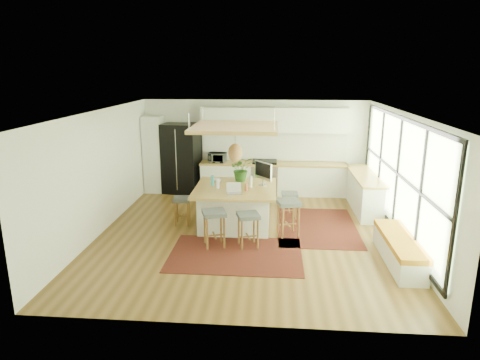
# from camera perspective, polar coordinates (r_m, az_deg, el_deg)

# --- Properties ---
(floor) EXTENTS (7.00, 7.00, 0.00)m
(floor) POSITION_cam_1_polar(r_m,az_deg,el_deg) (9.50, 0.97, -7.23)
(floor) COLOR brown
(floor) RESTS_ON ground
(ceiling) EXTENTS (7.00, 7.00, 0.00)m
(ceiling) POSITION_cam_1_polar(r_m,az_deg,el_deg) (8.85, 1.04, 9.21)
(ceiling) COLOR white
(ceiling) RESTS_ON ground
(wall_back) EXTENTS (6.50, 0.00, 6.50)m
(wall_back) POSITION_cam_1_polar(r_m,az_deg,el_deg) (12.50, 2.04, 4.58)
(wall_back) COLOR white
(wall_back) RESTS_ON ground
(wall_front) EXTENTS (6.50, 0.00, 6.50)m
(wall_front) POSITION_cam_1_polar(r_m,az_deg,el_deg) (5.76, -1.26, -7.74)
(wall_front) COLOR white
(wall_front) RESTS_ON ground
(wall_left) EXTENTS (0.00, 7.00, 7.00)m
(wall_left) POSITION_cam_1_polar(r_m,az_deg,el_deg) (9.83, -18.27, 1.04)
(wall_left) COLOR white
(wall_left) RESTS_ON ground
(wall_right) EXTENTS (0.00, 7.00, 7.00)m
(wall_right) POSITION_cam_1_polar(r_m,az_deg,el_deg) (9.45, 21.06, 0.27)
(wall_right) COLOR white
(wall_right) RESTS_ON ground
(window_wall) EXTENTS (0.10, 6.20, 2.60)m
(window_wall) POSITION_cam_1_polar(r_m,az_deg,el_deg) (9.43, 20.92, 0.57)
(window_wall) COLOR black
(window_wall) RESTS_ON wall_right
(pantry) EXTENTS (0.55, 0.60, 2.25)m
(pantry) POSITION_cam_1_polar(r_m,az_deg,el_deg) (12.71, -11.48, 3.43)
(pantry) COLOR silver
(pantry) RESTS_ON floor
(back_counter_base) EXTENTS (4.20, 0.60, 0.88)m
(back_counter_base) POSITION_cam_1_polar(r_m,az_deg,el_deg) (12.37, 4.47, 0.12)
(back_counter_base) COLOR silver
(back_counter_base) RESTS_ON floor
(back_counter_top) EXTENTS (4.24, 0.64, 0.05)m
(back_counter_top) POSITION_cam_1_polar(r_m,az_deg,el_deg) (12.26, 4.52, 2.20)
(back_counter_top) COLOR #A38139
(back_counter_top) RESTS_ON back_counter_base
(backsplash) EXTENTS (4.20, 0.02, 0.80)m
(backsplash) POSITION_cam_1_polar(r_m,az_deg,el_deg) (12.47, 4.56, 4.51)
(backsplash) COLOR white
(backsplash) RESTS_ON wall_back
(upper_cabinets) EXTENTS (4.20, 0.34, 0.70)m
(upper_cabinets) POSITION_cam_1_polar(r_m,az_deg,el_deg) (12.19, 4.64, 8.08)
(upper_cabinets) COLOR silver
(upper_cabinets) RESTS_ON wall_back
(range) EXTENTS (0.76, 0.62, 1.00)m
(range) POSITION_cam_1_polar(r_m,az_deg,el_deg) (12.36, 3.32, 0.41)
(range) COLOR #A5A5AA
(range) RESTS_ON floor
(right_counter_base) EXTENTS (0.60, 2.50, 0.88)m
(right_counter_base) POSITION_cam_1_polar(r_m,az_deg,el_deg) (11.48, 16.41, -1.61)
(right_counter_base) COLOR silver
(right_counter_base) RESTS_ON floor
(right_counter_top) EXTENTS (0.64, 2.54, 0.05)m
(right_counter_top) POSITION_cam_1_polar(r_m,az_deg,el_deg) (11.36, 16.58, 0.61)
(right_counter_top) COLOR #A38139
(right_counter_top) RESTS_ON right_counter_base
(window_bench) EXTENTS (0.52, 2.00, 0.50)m
(window_bench) POSITION_cam_1_polar(r_m,az_deg,el_deg) (8.62, 20.64, -8.79)
(window_bench) COLOR silver
(window_bench) RESTS_ON floor
(ceiling_panel) EXTENTS (1.86, 1.86, 0.80)m
(ceiling_panel) POSITION_cam_1_polar(r_m,az_deg,el_deg) (9.35, -0.66, 5.49)
(ceiling_panel) COLOR #A38139
(ceiling_panel) RESTS_ON ceiling
(rug_near) EXTENTS (2.60, 1.80, 0.01)m
(rug_near) POSITION_cam_1_polar(r_m,az_deg,el_deg) (8.48, -0.58, -10.00)
(rug_near) COLOR black
(rug_near) RESTS_ON floor
(rug_right) EXTENTS (1.80, 2.60, 0.01)m
(rug_right) POSITION_cam_1_polar(r_m,az_deg,el_deg) (10.04, 10.32, -6.19)
(rug_right) COLOR black
(rug_right) RESTS_ON floor
(fridge) EXTENTS (1.13, 0.95, 2.04)m
(fridge) POSITION_cam_1_polar(r_m,az_deg,el_deg) (12.54, -7.86, 2.50)
(fridge) COLOR black
(fridge) RESTS_ON floor
(island) EXTENTS (1.85, 1.85, 0.93)m
(island) POSITION_cam_1_polar(r_m,az_deg,el_deg) (9.82, -0.60, -3.59)
(island) COLOR #A38139
(island) RESTS_ON floor
(stool_near_left) EXTENTS (0.57, 0.57, 0.77)m
(stool_near_left) POSITION_cam_1_polar(r_m,az_deg,el_deg) (8.74, -3.48, -6.75)
(stool_near_left) COLOR #414748
(stool_near_left) RESTS_ON floor
(stool_near_right) EXTENTS (0.53, 0.53, 0.72)m
(stool_near_right) POSITION_cam_1_polar(r_m,az_deg,el_deg) (8.70, 1.10, -6.82)
(stool_near_right) COLOR #414748
(stool_near_right) RESTS_ON floor
(stool_right_front) EXTENTS (0.58, 0.58, 0.80)m
(stool_right_front) POSITION_cam_1_polar(r_m,az_deg,el_deg) (9.35, 6.50, -5.36)
(stool_right_front) COLOR #414748
(stool_right_front) RESTS_ON floor
(stool_right_back) EXTENTS (0.40, 0.40, 0.65)m
(stool_right_back) POSITION_cam_1_polar(r_m,az_deg,el_deg) (10.38, 6.70, -3.30)
(stool_right_back) COLOR #414748
(stool_right_back) RESTS_ON floor
(stool_left_side) EXTENTS (0.42, 0.42, 0.66)m
(stool_left_side) POSITION_cam_1_polar(r_m,az_deg,el_deg) (10.02, -7.80, -4.02)
(stool_left_side) COLOR #414748
(stool_left_side) RESTS_ON floor
(laptop) EXTENTS (0.38, 0.39, 0.24)m
(laptop) POSITION_cam_1_polar(r_m,az_deg,el_deg) (9.15, -0.79, -1.13)
(laptop) COLOR #A5A5AA
(laptop) RESTS_ON island
(monitor) EXTENTS (0.55, 0.60, 0.56)m
(monitor) POSITION_cam_1_polar(r_m,az_deg,el_deg) (9.81, 3.14, 0.78)
(monitor) COLOR #A5A5AA
(monitor) RESTS_ON island
(microwave) EXTENTS (0.52, 0.32, 0.34)m
(microwave) POSITION_cam_1_polar(r_m,az_deg,el_deg) (12.31, -3.08, 3.20)
(microwave) COLOR #A5A5AA
(microwave) RESTS_ON back_counter_top
(island_plant) EXTENTS (0.66, 0.70, 0.46)m
(island_plant) POSITION_cam_1_polar(r_m,az_deg,el_deg) (10.18, 0.20, 1.15)
(island_plant) COLOR #1E4C19
(island_plant) RESTS_ON island
(island_bowl) EXTENTS (0.25, 0.25, 0.06)m
(island_bowl) POSITION_cam_1_polar(r_m,az_deg,el_deg) (10.17, -3.08, -0.07)
(island_bowl) COLOR silver
(island_bowl) RESTS_ON island
(island_bottle_0) EXTENTS (0.07, 0.07, 0.19)m
(island_bottle_0) POSITION_cam_1_polar(r_m,az_deg,el_deg) (9.81, -3.76, -0.22)
(island_bottle_0) COLOR teal
(island_bottle_0) RESTS_ON island
(island_bottle_1) EXTENTS (0.07, 0.07, 0.19)m
(island_bottle_1) POSITION_cam_1_polar(r_m,az_deg,el_deg) (9.56, -3.08, -0.62)
(island_bottle_1) COLOR white
(island_bottle_1) RESTS_ON island
(island_bottle_2) EXTENTS (0.07, 0.07, 0.19)m
(island_bottle_2) POSITION_cam_1_polar(r_m,az_deg,el_deg) (9.35, 0.75, -0.95)
(island_bottle_2) COLOR #AF593A
(island_bottle_2) RESTS_ON island
(island_bottle_3) EXTENTS (0.07, 0.07, 0.19)m
(island_bottle_3) POSITION_cam_1_polar(r_m,az_deg,el_deg) (9.68, 1.48, -0.40)
(island_bottle_3) COLOR silver
(island_bottle_3) RESTS_ON island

